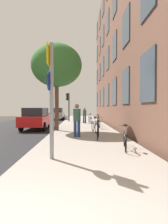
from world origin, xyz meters
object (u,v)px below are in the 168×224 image
sign_post (51,91)px  bicycle_1 (98,132)px  pedestrian_0 (77,118)px  car_1 (57,114)px  bicycle_0 (125,139)px  bicycle_3 (99,124)px  traffic_light (68,102)px  bicycle_5 (90,119)px  bicycle_4 (98,121)px  car_0 (36,118)px  bicycle_2 (94,126)px  tree_near (57,66)px  pedestrian_1 (85,114)px

sign_post → bicycle_1: sign_post is taller
pedestrian_0 → car_1: size_ratio=0.42×
bicycle_0 → bicycle_3: 7.20m
traffic_light → bicycle_5: (2.33, -2.95, -1.82)m
bicycle_3 → bicycle_1: bearing=-96.1°
bicycle_3 → car_1: car_1 is taller
bicycle_4 → bicycle_1: bearing=-95.6°
traffic_light → car_0: 7.69m
sign_post → bicycle_3: size_ratio=2.23×
sign_post → bicycle_0: sign_post is taller
bicycle_1 → bicycle_3: bearing=83.9°
pedestrian_0 → bicycle_2: bearing=59.1°
tree_near → pedestrian_0: tree_near is taller
traffic_light → bicycle_0: 15.35m
bicycle_0 → bicycle_4: size_ratio=0.98×
bicycle_1 → pedestrian_0: bearing=148.2°
sign_post → pedestrian_0: size_ratio=2.00×
bicycle_2 → car_1: car_1 is taller
bicycle_0 → pedestrian_0: size_ratio=0.96×
car_1 → bicycle_0: bearing=-76.5°
traffic_light → car_1: 5.08m
tree_near → bicycle_2: 4.81m
bicycle_1 → bicycle_5: 9.60m
bicycle_0 → bicycle_2: 4.86m
bicycle_5 → car_0: bearing=-134.7°
tree_near → pedestrian_0: bearing=-65.3°
traffic_light → pedestrian_0: bearing=-84.5°
bicycle_4 → bicycle_0: bearing=-89.7°
sign_post → bicycle_5: (1.91, 13.27, -1.62)m
bicycle_4 → pedestrian_0: bearing=-104.8°
tree_near → bicycle_0: tree_near is taller
bicycle_3 → bicycle_5: (-0.36, 4.80, 0.04)m
bicycle_2 → bicycle_4: size_ratio=0.96×
bicycle_1 → bicycle_2: bearing=89.6°
sign_post → bicycle_2: (1.77, 6.07, -1.62)m
bicycle_1 → bicycle_0: bearing=-72.6°
bicycle_0 → bicycle_1: bearing=107.4°
car_0 → bicycle_2: bearing=-34.6°
sign_post → traffic_light: sign_post is taller
bicycle_1 → pedestrian_1: pedestrian_1 is taller
sign_post → car_0: 9.33m
tree_near → car_0: bearing=136.8°
bicycle_3 → bicycle_4: bicycle_4 is taller
traffic_light → bicycle_2: (2.19, -10.15, -1.83)m
bicycle_5 → pedestrian_0: pedestrian_0 is taller
bicycle_4 → car_1: size_ratio=0.41×
car_0 → sign_post: bearing=-75.1°
sign_post → bicycle_3: bearing=75.0°
tree_near → bicycle_1: size_ratio=3.67×
car_0 → car_1: bearing=89.1°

